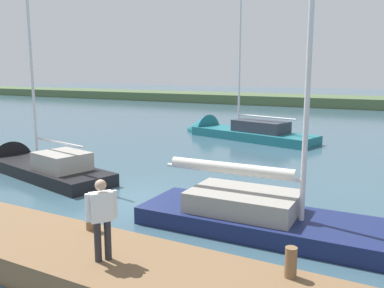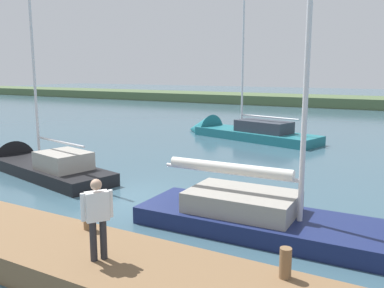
% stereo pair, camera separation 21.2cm
% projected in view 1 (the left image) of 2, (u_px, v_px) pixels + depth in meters
% --- Properties ---
extents(ground_plane, '(200.00, 200.00, 0.00)m').
position_uv_depth(ground_plane, '(127.00, 198.00, 14.30)').
color(ground_plane, '#385666').
extents(far_shoreline, '(180.00, 8.00, 2.40)m').
position_uv_depth(far_shoreline, '(338.00, 106.00, 51.60)').
color(far_shoreline, '#4C603D').
rests_on(far_shoreline, ground_plane).
extents(dock_pier, '(19.33, 2.42, 0.61)m').
position_uv_depth(dock_pier, '(7.00, 238.00, 10.10)').
color(dock_pier, brown).
rests_on(dock_pier, ground_plane).
extents(mooring_post_near, '(0.22, 0.22, 0.58)m').
position_uv_depth(mooring_post_near, '(291.00, 262.00, 7.55)').
color(mooring_post_near, brown).
rests_on(mooring_post_near, dock_pier).
extents(mooring_post_far, '(0.21, 0.21, 0.68)m').
position_uv_depth(mooring_post_far, '(90.00, 216.00, 9.81)').
color(mooring_post_far, brown).
rests_on(mooring_post_far, dock_pier).
extents(sailboat_inner_slip, '(8.66, 3.86, 10.67)m').
position_uv_depth(sailboat_inner_slip, '(31.00, 167.00, 18.08)').
color(sailboat_inner_slip, black).
rests_on(sailboat_inner_slip, ground_plane).
extents(sailboat_near_dock, '(10.41, 4.96, 10.70)m').
position_uv_depth(sailboat_near_dock, '(231.00, 133.00, 27.66)').
color(sailboat_near_dock, '#1E6B75').
rests_on(sailboat_near_dock, ground_plane).
extents(sailboat_far_right, '(9.20, 2.57, 11.44)m').
position_uv_depth(sailboat_far_right, '(330.00, 237.00, 10.56)').
color(sailboat_far_right, navy).
rests_on(sailboat_far_right, ground_plane).
extents(person_on_dock, '(0.44, 0.54, 1.67)m').
position_uv_depth(person_on_dock, '(102.00, 214.00, 8.11)').
color(person_on_dock, '#28282D').
rests_on(person_on_dock, dock_pier).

